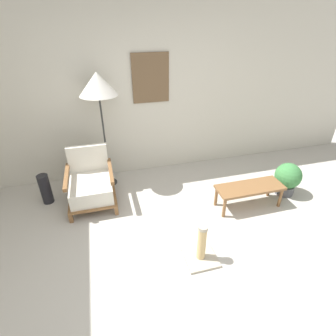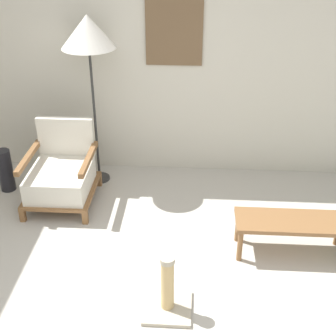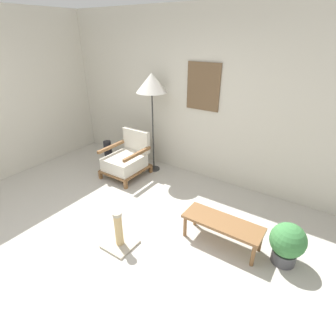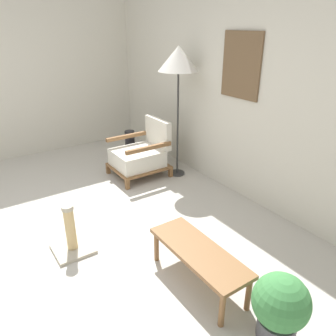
{
  "view_description": "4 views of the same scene",
  "coord_description": "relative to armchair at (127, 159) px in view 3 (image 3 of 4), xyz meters",
  "views": [
    {
      "loc": [
        -0.68,
        -1.56,
        2.37
      ],
      "look_at": [
        0.13,
        1.44,
        0.55
      ],
      "focal_mm": 28.0,
      "sensor_mm": 36.0,
      "label": 1
    },
    {
      "loc": [
        0.36,
        -2.18,
        2.59
      ],
      "look_at": [
        0.13,
        1.44,
        0.55
      ],
      "focal_mm": 50.0,
      "sensor_mm": 36.0,
      "label": 2
    },
    {
      "loc": [
        2.02,
        -1.36,
        2.3
      ],
      "look_at": [
        0.13,
        1.44,
        0.55
      ],
      "focal_mm": 28.0,
      "sensor_mm": 36.0,
      "label": 3
    },
    {
      "loc": [
        2.81,
        -0.37,
        1.98
      ],
      "look_at": [
        0.13,
        1.44,
        0.55
      ],
      "focal_mm": 35.0,
      "sensor_mm": 36.0,
      "label": 4
    }
  ],
  "objects": [
    {
      "name": "ground_plane",
      "position": [
        0.93,
        -1.69,
        -0.3
      ],
      "size": [
        14.0,
        14.0,
        0.0
      ],
      "primitive_type": "plane",
      "color": "#B7B2A8"
    },
    {
      "name": "floor_lamp",
      "position": [
        0.27,
        0.43,
        1.25
      ],
      "size": [
        0.52,
        0.52,
        1.73
      ],
      "color": "#2D2D2D",
      "rests_on": "ground_plane"
    },
    {
      "name": "scratching_post",
      "position": [
        1.13,
        -1.39,
        -0.16
      ],
      "size": [
        0.35,
        0.35,
        0.49
      ],
      "color": "#B2A893",
      "rests_on": "ground_plane"
    },
    {
      "name": "armchair",
      "position": [
        0.0,
        0.0,
        0.0
      ],
      "size": [
        0.64,
        0.73,
        0.77
      ],
      "color": "brown",
      "rests_on": "ground_plane"
    },
    {
      "name": "vase",
      "position": [
        -0.64,
        0.17,
        -0.08
      ],
      "size": [
        0.15,
        0.15,
        0.45
      ],
      "primitive_type": "cylinder",
      "color": "black",
      "rests_on": "ground_plane"
    },
    {
      "name": "coffee_table",
      "position": [
        2.12,
        -0.67,
        -0.02
      ],
      "size": [
        0.94,
        0.34,
        0.33
      ],
      "color": "brown",
      "rests_on": "ground_plane"
    },
    {
      "name": "wall_back",
      "position": [
        0.93,
        0.77,
        1.05
      ],
      "size": [
        8.0,
        0.09,
        2.7
      ],
      "color": "beige",
      "rests_on": "ground_plane"
    },
    {
      "name": "potted_plant",
      "position": [
        2.82,
        -0.55,
        -0.03
      ],
      "size": [
        0.38,
        0.38,
        0.51
      ],
      "color": "#4C4C51",
      "rests_on": "ground_plane"
    }
  ]
}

